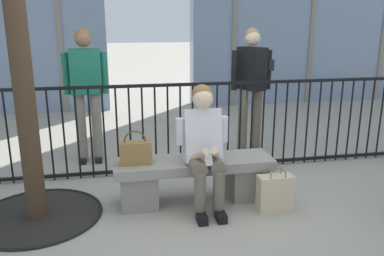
{
  "coord_description": "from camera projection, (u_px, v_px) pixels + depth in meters",
  "views": [
    {
      "loc": [
        -0.73,
        -3.68,
        1.8
      ],
      "look_at": [
        0.0,
        0.1,
        0.75
      ],
      "focal_mm": 37.05,
      "sensor_mm": 36.0,
      "label": 1
    }
  ],
  "objects": [
    {
      "name": "bystander_further_back",
      "position": [
        251.0,
        82.0,
        5.31
      ],
      "size": [
        0.55,
        0.44,
        1.71
      ],
      "color": "#6B6051",
      "rests_on": "ground"
    },
    {
      "name": "seated_person_with_phone",
      "position": [
        204.0,
        144.0,
        3.82
      ],
      "size": [
        0.52,
        0.66,
        1.21
      ],
      "color": "#6B6051",
      "rests_on": "ground"
    },
    {
      "name": "ground_plane",
      "position": [
        194.0,
        200.0,
        4.1
      ],
      "size": [
        60.0,
        60.0,
        0.0
      ],
      "primitive_type": "plane",
      "color": "#A8A091"
    },
    {
      "name": "handbag_on_bench",
      "position": [
        135.0,
        152.0,
        3.83
      ],
      "size": [
        0.31,
        0.14,
        0.33
      ],
      "color": "olive",
      "rests_on": "stone_bench"
    },
    {
      "name": "shopping_bag",
      "position": [
        275.0,
        193.0,
        3.84
      ],
      "size": [
        0.34,
        0.15,
        0.46
      ],
      "color": "beige",
      "rests_on": "ground"
    },
    {
      "name": "plaza_railing",
      "position": [
        180.0,
        128.0,
        4.74
      ],
      "size": [
        9.28,
        0.04,
        1.1
      ],
      "color": "black",
      "rests_on": "ground"
    },
    {
      "name": "stone_bench",
      "position": [
        194.0,
        176.0,
        4.03
      ],
      "size": [
        1.6,
        0.44,
        0.45
      ],
      "color": "gray",
      "rests_on": "ground"
    },
    {
      "name": "bystander_at_railing",
      "position": [
        86.0,
        86.0,
        4.99
      ],
      "size": [
        0.55,
        0.28,
        1.71
      ],
      "color": "gray",
      "rests_on": "ground"
    }
  ]
}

